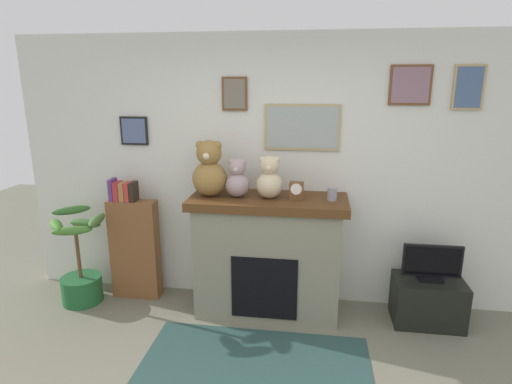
{
  "coord_description": "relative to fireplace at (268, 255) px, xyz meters",
  "views": [
    {
      "loc": [
        0.34,
        -2.02,
        2.16
      ],
      "look_at": [
        -0.19,
        1.66,
        1.18
      ],
      "focal_mm": 29.55,
      "sensor_mm": 36.0,
      "label": 1
    }
  ],
  "objects": [
    {
      "name": "back_wall",
      "position": [
        0.08,
        0.35,
        0.73
      ],
      "size": [
        5.2,
        0.15,
        2.6
      ],
      "color": "silver",
      "rests_on": "ground_plane"
    },
    {
      "name": "fireplace",
      "position": [
        0.0,
        0.0,
        0.0
      ],
      "size": [
        1.44,
        0.63,
        1.14
      ],
      "color": "gray",
      "rests_on": "ground_plane"
    },
    {
      "name": "bookshelf",
      "position": [
        -1.37,
        0.09,
        -0.02
      ],
      "size": [
        0.48,
        0.16,
        1.24
      ],
      "color": "brown",
      "rests_on": "ground_plane"
    },
    {
      "name": "potted_plant",
      "position": [
        -1.87,
        -0.11,
        -0.25
      ],
      "size": [
        0.57,
        0.55,
        0.97
      ],
      "color": "#1E592D",
      "rests_on": "ground_plane"
    },
    {
      "name": "tv_stand",
      "position": [
        1.48,
        -0.01,
        -0.36
      ],
      "size": [
        0.61,
        0.4,
        0.42
      ],
      "primitive_type": "cube",
      "color": "black",
      "rests_on": "ground_plane"
    },
    {
      "name": "television",
      "position": [
        1.48,
        -0.02,
        0.01
      ],
      "size": [
        0.51,
        0.14,
        0.34
      ],
      "color": "black",
      "rests_on": "tv_stand"
    },
    {
      "name": "area_rug",
      "position": [
        0.0,
        -0.96,
        -0.57
      ],
      "size": [
        1.81,
        1.19,
        0.01
      ],
      "primitive_type": "cube",
      "color": "#274440",
      "rests_on": "ground_plane"
    },
    {
      "name": "candle_jar",
      "position": [
        0.57,
        -0.02,
        0.62
      ],
      "size": [
        0.08,
        0.08,
        0.12
      ],
      "primitive_type": "cylinder",
      "color": "gray",
      "rests_on": "fireplace"
    },
    {
      "name": "mantel_clock",
      "position": [
        0.25,
        -0.02,
        0.64
      ],
      "size": [
        0.13,
        0.09,
        0.15
      ],
      "color": "brown",
      "rests_on": "fireplace"
    },
    {
      "name": "teddy_bear_brown",
      "position": [
        -0.54,
        -0.02,
        0.79
      ],
      "size": [
        0.32,
        0.32,
        0.51
      ],
      "color": "olive",
      "rests_on": "fireplace"
    },
    {
      "name": "teddy_bear_tan",
      "position": [
        -0.28,
        -0.02,
        0.72
      ],
      "size": [
        0.22,
        0.22,
        0.36
      ],
      "color": "#A48D90",
      "rests_on": "fireplace"
    },
    {
      "name": "teddy_bear_cream",
      "position": [
        0.01,
        -0.02,
        0.74
      ],
      "size": [
        0.24,
        0.24,
        0.39
      ],
      "color": "beige",
      "rests_on": "fireplace"
    }
  ]
}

